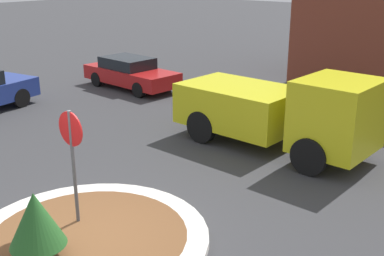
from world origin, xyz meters
TOP-DOWN VIEW (x-y plane):
  - ground_plane at (0.00, 0.00)m, footprint 120.00×120.00m
  - traffic_island at (0.00, 0.00)m, footprint 4.57×4.57m
  - stop_sign at (-0.59, 0.23)m, footprint 0.68×0.07m
  - island_shrub at (-0.06, -1.00)m, footprint 0.97×0.97m
  - utility_truck at (0.24, 6.61)m, footprint 5.76×2.44m
  - parked_sedan_red at (-8.26, 9.02)m, footprint 4.57×2.01m

SIDE VIEW (x-z plane):
  - ground_plane at x=0.00m, z-range 0.00..0.00m
  - traffic_island at x=0.00m, z-range 0.00..0.16m
  - parked_sedan_red at x=-8.26m, z-range 0.01..1.33m
  - island_shrub at x=-0.06m, z-range 0.30..1.54m
  - utility_truck at x=0.24m, z-range 0.00..2.28m
  - stop_sign at x=-0.59m, z-range 0.46..2.91m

